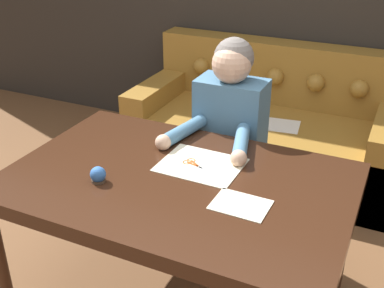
% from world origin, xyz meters
% --- Properties ---
extents(dining_table, '(1.53, 1.00, 0.75)m').
position_xyz_m(dining_table, '(-0.03, 0.11, 0.68)').
color(dining_table, '#381E11').
rests_on(dining_table, ground_plane).
extents(couch, '(1.92, 0.92, 0.91)m').
position_xyz_m(couch, '(-0.08, 1.70, 0.31)').
color(couch, olive).
rests_on(couch, ground_plane).
extents(person, '(0.48, 0.62, 1.23)m').
position_xyz_m(person, '(-0.03, 0.76, 0.63)').
color(person, '#33281E').
rests_on(person, ground_plane).
extents(pattern_paper_main, '(0.38, 0.31, 0.00)m').
position_xyz_m(pattern_paper_main, '(0.02, 0.26, 0.75)').
color(pattern_paper_main, beige).
rests_on(pattern_paper_main, dining_table).
extents(pattern_paper_offcut, '(0.23, 0.18, 0.00)m').
position_xyz_m(pattern_paper_offcut, '(0.30, 0.02, 0.75)').
color(pattern_paper_offcut, beige).
rests_on(pattern_paper_offcut, dining_table).
extents(scissors, '(0.20, 0.13, 0.01)m').
position_xyz_m(scissors, '(-0.01, 0.25, 0.75)').
color(scissors, silver).
rests_on(scissors, dining_table).
extents(pin_cushion, '(0.07, 0.07, 0.07)m').
position_xyz_m(pin_cushion, '(-0.33, -0.07, 0.78)').
color(pin_cushion, '#4C3828').
rests_on(pin_cushion, dining_table).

